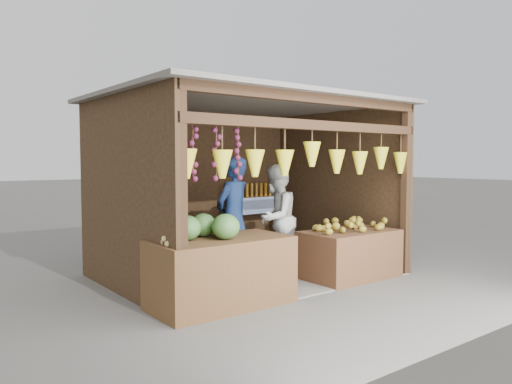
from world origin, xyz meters
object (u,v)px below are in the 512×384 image
Objects in this scene: vendor_seated at (149,230)px; counter_left at (221,272)px; woman_standing at (276,218)px; counter_right at (349,254)px; man_standing at (233,218)px.

counter_left is at bearing 129.87° from vendor_seated.
woman_standing reaches higher than counter_left.
counter_right is 2.96m from vendor_seated.
counter_left is 2.04m from woman_standing.
woman_standing is 2.09m from vendor_seated.
man_standing reaches higher than counter_left.
counter_right is at bearing 96.84° from woman_standing.
vendor_seated is at bearing -29.53° from woman_standing.
vendor_seated is (-0.37, 1.20, 0.41)m from counter_left.
man_standing reaches higher than vendor_seated.
woman_standing is (1.71, 1.03, 0.43)m from counter_left.
man_standing reaches higher than woman_standing.
man_standing is at bearing -163.11° from vendor_seated.
man_standing is at bearing 144.00° from counter_right.
counter_right is 1.82m from man_standing.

